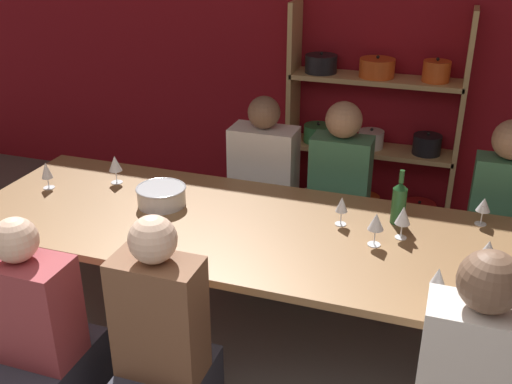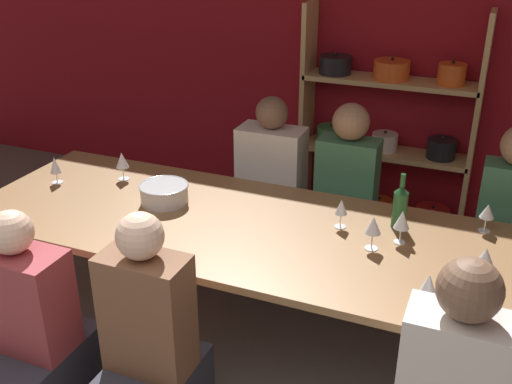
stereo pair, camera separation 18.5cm
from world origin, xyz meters
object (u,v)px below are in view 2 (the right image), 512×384
Objects in this scene: wine_glass_red_d at (341,208)px; person_near_b at (152,367)px; wine_glass_red_a at (122,161)px; person_far_a at (344,216)px; wine_glass_white_b at (55,166)px; wine_glass_white_a at (373,226)px; wine_bottle_green at (400,206)px; person_far_b at (271,206)px; wine_glass_white_c at (402,221)px; wine_glass_red_c at (487,212)px; dining_table at (249,236)px; person_near_c at (33,345)px; person_far_c at (502,246)px; shelf_unit at (385,139)px; wine_glass_red_e at (485,257)px; mixing_bowl at (164,193)px; wine_glass_red_b at (428,284)px.

wine_glass_red_d is 1.22m from person_near_b.
person_far_a reaches higher than wine_glass_red_a.
wine_glass_white_b is 1.75m from wine_glass_red_d.
wine_glass_white_a is (1.60, -0.25, 0.00)m from wine_glass_red_a.
person_far_b is (-0.93, 0.57, -0.43)m from wine_bottle_green.
person_far_b is at bearing 38.16° from wine_glass_red_a.
wine_glass_white_c is 0.15× the size of person_far_b.
wine_glass_red_a is 0.15× the size of person_far_b.
wine_glass_red_d is at bearing -161.10° from wine_glass_red_c.
dining_table is 2.84× the size of person_near_c.
wine_glass_white_b is 0.14× the size of person_far_c.
wine_glass_red_a is at bearing -130.79° from shelf_unit.
wine_glass_white_b is 1.83m from person_far_a.
wine_glass_red_c is (2.10, 0.14, -0.01)m from wine_glass_red_a.
person_near_c is at bearing -141.30° from wine_bottle_green.
dining_table is at bearing 83.16° from person_near_b.
shelf_unit is 1.35m from person_far_c.
wine_glass_red_d is (0.09, -1.62, 0.18)m from shelf_unit.
wine_glass_white_c is at bearing 154.77° from wine_glass_red_e.
person_far_a is at bearing 26.32° from wine_glass_white_b.
wine_glass_red_e is at bearing -66.55° from shelf_unit.
wine_glass_white_b is at bearing 177.29° from dining_table.
person_far_b is (-0.51, -0.00, -0.02)m from person_far_a.
person_far_b is (0.35, 0.77, -0.37)m from mixing_bowl.
person_far_a reaches higher than person_far_b.
wine_glass_red_b is 1.76m from person_far_b.
wine_bottle_green is at bearing 141.28° from wine_glass_red_e.
person_far_a is 1.10× the size of person_near_c.
shelf_unit is 2.40m from wine_glass_white_b.
wine_bottle_green reaches higher than mixing_bowl.
wine_glass_red_b is 0.55m from wine_glass_white_c.
person_near_b is (-1.25, -1.25, -0.42)m from wine_glass_red_c.
person_near_b reaches higher than mixing_bowl.
person_far_b is at bearing -121.16° from shelf_unit.
shelf_unit reaches higher than wine_glass_white_c.
shelf_unit reaches higher than wine_glass_white_b.
mixing_bowl is 1.68× the size of wine_glass_red_b.
person_near_b is (-1.07, -0.45, -0.43)m from wine_glass_red_b.
wine_glass_red_b reaches higher than wine_glass_red_e.
wine_glass_red_e is at bearing 23.27° from person_near_c.
person_far_a is at bearing -179.55° from person_far_b.
wine_glass_white_a is at bearing 171.81° from wine_glass_red_e.
wine_glass_white_c is at bearing 53.96° from person_far_c.
wine_glass_red_c is 1.03m from person_far_a.
person_far_c is (2.22, 0.55, -0.40)m from wine_glass_red_a.
person_far_b is (-0.56, -0.93, -0.25)m from shelf_unit.
mixing_bowl is 0.24× the size of person_near_b.
person_far_c is at bearing 16.32° from wine_glass_white_b.
person_far_b reaches higher than wine_bottle_green.
person_far_b reaches higher than wine_glass_red_d.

